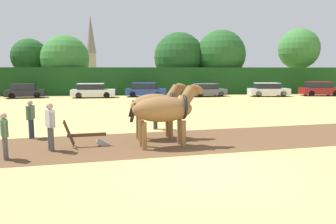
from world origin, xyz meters
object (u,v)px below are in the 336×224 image
object	(u,v)px
farmer_at_plow	(50,123)
parked_car_center_left	(93,91)
tree_center	(179,58)
draft_horse_lead_right	(157,105)
tree_center_right	(221,55)
church_spire	(91,48)
plow	(90,138)
parked_car_center	(146,90)
farmer_beside_team	(155,109)
farmer_onlooker_right	(31,116)
parked_car_right	(268,90)
parked_car_center_right	(207,90)
parked_car_far_right	(320,89)
tree_left	(30,57)
tree_center_left	(65,59)
tree_right	(299,49)
farmer_onlooker_left	(4,133)
parked_car_left	(25,91)
draft_horse_lead_left	(165,109)

from	to	relation	value
farmer_at_plow	parked_car_center_left	distance (m)	22.85
tree_center	draft_horse_lead_right	xyz separation A→B (m)	(-5.01, -28.75, -3.02)
tree_center_right	church_spire	distance (m)	36.02
plow	parked_car_center	size ratio (longest dim) A/B	0.38
parked_car_center_left	farmer_beside_team	bearing A→B (deg)	-76.37
farmer_onlooker_right	parked_car_right	xyz separation A→B (m)	(18.97, 20.04, -0.22)
parked_car_center_right	parked_car_far_right	distance (m)	12.70
parked_car_center	parked_car_right	world-z (taller)	parked_car_center
parked_car_center_right	parked_car_right	bearing A→B (deg)	-15.94
church_spire	parked_car_center_left	distance (m)	37.40
draft_horse_lead_right	farmer_at_plow	xyz separation A→B (m)	(-3.92, -1.70, -0.40)
tree_left	tree_center	size ratio (longest dim) A/B	0.88
tree_center_left	farmer_at_plow	xyz separation A→B (m)	(5.32, -30.14, -3.19)
parked_car_center_right	tree_center_left	bearing A→B (deg)	147.36
parked_car_center	tree_left	bearing A→B (deg)	159.12
farmer_at_plow	tree_right	bearing A→B (deg)	19.56
tree_center_left	farmer_onlooker_left	distance (m)	31.60
tree_right	farmer_beside_team	size ratio (longest dim) A/B	4.94
tree_left	parked_car_right	size ratio (longest dim) A/B	1.54
parked_car_left	parked_car_center_left	xyz separation A→B (m)	(6.94, -0.43, 0.01)
plow	tree_center_right	bearing A→B (deg)	58.00
parked_car_left	parked_car_center_left	bearing A→B (deg)	-14.68
draft_horse_lead_right	parked_car_left	xyz separation A→B (m)	(-12.10, 21.54, -0.71)
parked_car_right	parked_car_far_right	bearing A→B (deg)	6.89
tree_center_right	tree_right	world-z (taller)	tree_right
parked_car_far_right	draft_horse_lead_left	bearing A→B (deg)	-126.46
farmer_at_plow	parked_car_right	bearing A→B (deg)	21.02
plow	church_spire	bearing A→B (deg)	88.81
parked_car_left	parked_car_center_left	size ratio (longest dim) A/B	0.90
draft_horse_lead_left	parked_car_center_right	bearing A→B (deg)	65.36
tree_center_left	farmer_onlooker_left	size ratio (longest dim) A/B	4.65
tree_center_left	farmer_beside_team	distance (m)	27.97
tree_left	parked_car_far_right	bearing A→B (deg)	-14.50
church_spire	farmer_onlooker_left	size ratio (longest dim) A/B	9.16
tree_center	church_spire	xyz separation A→B (m)	(-14.62, 28.90, 2.94)
farmer_at_plow	parked_car_far_right	distance (m)	32.80
plow	tree_right	bearing A→B (deg)	43.39
tree_center	parked_car_right	world-z (taller)	tree_center
farmer_onlooker_left	tree_center_right	bearing A→B (deg)	37.58
parked_car_center_left	farmer_onlooker_right	bearing A→B (deg)	-92.34
parked_car_center_left	parked_car_center_right	world-z (taller)	parked_car_center_left
draft_horse_lead_left	draft_horse_lead_right	xyz separation A→B (m)	(-0.21, 1.50, -0.02)
parked_car_center_right	parked_car_far_right	bearing A→B (deg)	-11.68
parked_car_center	parked_car_right	xyz separation A→B (m)	(13.31, -0.89, -0.01)
church_spire	parked_car_left	world-z (taller)	church_spire
farmer_onlooker_right	parked_car_right	size ratio (longest dim) A/B	0.37
draft_horse_lead_right	parked_car_center_right	distance (m)	22.61
parked_car_center	tree_right	bearing A→B (deg)	26.92
tree_center_right	parked_car_far_right	world-z (taller)	tree_center_right
draft_horse_lead_right	parked_car_left	distance (m)	24.72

